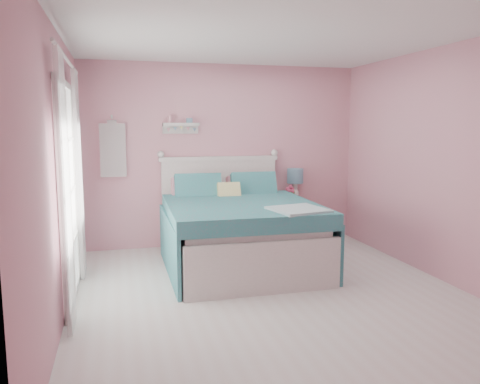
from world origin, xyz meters
name	(u,v)px	position (x,y,z in m)	size (l,w,h in m)	color
floor	(272,295)	(0.00, 0.00, 0.00)	(4.50, 4.50, 0.00)	silver
room_shell	(274,141)	(0.00, 0.00, 1.58)	(4.50, 4.50, 4.50)	pink
bed	(238,231)	(-0.07, 1.13, 0.42)	(1.79, 2.24, 1.29)	silver
nightstand	(294,222)	(1.02, 2.02, 0.31)	(0.43, 0.42, 0.62)	beige
table_lamp	(295,178)	(1.06, 2.11, 0.95)	(0.24, 0.24, 0.48)	white
vase	(290,197)	(0.95, 2.01, 0.69)	(0.14, 0.14, 0.14)	silver
teacup	(294,200)	(0.96, 1.88, 0.66)	(0.10, 0.10, 0.08)	pink
roses	(290,189)	(0.95, 2.01, 0.80)	(0.14, 0.11, 0.12)	#D34871
wall_shelf	(180,125)	(-0.63, 2.19, 1.73)	(0.50, 0.15, 0.25)	silver
hanging_dress	(113,150)	(-1.55, 2.18, 1.40)	(0.34, 0.03, 0.72)	white
french_door	(68,193)	(-1.97, 0.40, 1.07)	(0.04, 1.32, 2.16)	silver
curtain_near	(65,193)	(-1.92, -0.34, 1.18)	(0.04, 0.40, 2.32)	white
curtain_far	(79,175)	(-1.92, 1.14, 1.18)	(0.04, 0.40, 2.32)	white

